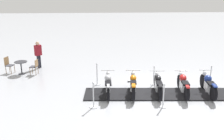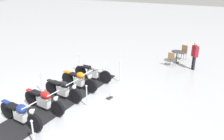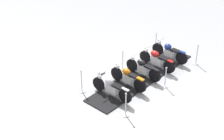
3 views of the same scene
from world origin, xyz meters
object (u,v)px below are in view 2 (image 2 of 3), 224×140
at_px(stanchion_right_rear, 120,75).
at_px(cafe_chair_across_table, 183,52).
at_px(motorcycle_navy, 21,114).
at_px(stanchion_right_front, 34,137).
at_px(stanchion_right_mid, 87,99).
at_px(cafe_chair_near_table, 172,58).
at_px(bystander_person, 195,54).
at_px(motorcycle_chrome, 93,72).
at_px(info_placard, 110,97).
at_px(cafe_table, 177,54).
at_px(motorcycle_maroon, 44,100).
at_px(motorcycle_black, 63,89).
at_px(motorcycle_copper, 79,80).
at_px(stanchion_left_rear, 80,67).
at_px(stanchion_left_mid, 42,85).

relative_size(stanchion_right_rear, cafe_chair_across_table, 1.20).
relative_size(motorcycle_navy, stanchion_right_front, 2.22).
relative_size(stanchion_right_mid, cafe_chair_near_table, 1.15).
bearing_deg(bystander_person, motorcycle_chrome, 1.81).
distance_m(stanchion_right_mid, info_placard, 1.24).
bearing_deg(cafe_table, motorcycle_maroon, 157.63).
bearing_deg(motorcycle_black, stanchion_right_mid, 2.99).
height_order(motorcycle_black, cafe_table, motorcycle_black).
height_order(motorcycle_copper, stanchion_left_rear, stanchion_left_rear).
xyz_separation_m(cafe_table, cafe_chair_across_table, (0.79, -0.25, -0.01)).
bearing_deg(stanchion_right_mid, cafe_table, -16.09).
bearing_deg(stanchion_right_rear, motorcycle_maroon, 159.30).
bearing_deg(info_placard, stanchion_left_rear, -120.27).
height_order(cafe_chair_across_table, bystander_person, bystander_person).
bearing_deg(bystander_person, cafe_chair_near_table, -39.33).
height_order(motorcycle_maroon, stanchion_right_rear, stanchion_right_rear).
relative_size(motorcycle_chrome, bystander_person, 1.32).
relative_size(stanchion_left_rear, stanchion_right_rear, 0.98).
bearing_deg(cafe_chair_across_table, motorcycle_chrome, -14.13).
relative_size(stanchion_right_rear, stanchion_right_mid, 1.14).
bearing_deg(motorcycle_black, motorcycle_chrome, 92.79).
xyz_separation_m(stanchion_right_front, stanchion_right_mid, (2.91, -0.17, 0.00)).
xyz_separation_m(stanchion_right_mid, cafe_chair_across_table, (8.06, -2.35, 0.20)).
bearing_deg(bystander_person, stanchion_right_front, 28.81).
distance_m(cafe_table, cafe_chair_near_table, 0.82).
xyz_separation_m(motorcycle_navy, motorcycle_copper, (3.49, -0.20, -0.01)).
xyz_separation_m(cafe_table, cafe_chair_near_table, (-0.81, 0.13, -0.04)).
xyz_separation_m(motorcycle_maroon, stanchion_right_rear, (4.00, -1.51, -0.14)).
distance_m(motorcycle_navy, motorcycle_maroon, 1.16).
distance_m(motorcycle_maroon, stanchion_right_front, 2.17).
xyz_separation_m(motorcycle_navy, info_placard, (3.35, -1.91, -0.45)).
distance_m(info_placard, cafe_chair_across_table, 7.22).
relative_size(stanchion_left_rear, info_placard, 3.26).
distance_m(stanchion_right_rear, stanchion_left_mid, 3.92).
xyz_separation_m(motorcycle_navy, stanchion_left_rear, (5.31, 1.04, -0.17)).
distance_m(motorcycle_copper, stanchion_right_rear, 2.18).
bearing_deg(motorcycle_maroon, cafe_chair_near_table, 72.48).
relative_size(stanchion_left_rear, stanchion_left_mid, 1.07).
relative_size(stanchion_right_front, stanchion_right_rear, 0.87).
bearing_deg(motorcycle_copper, stanchion_right_mid, -38.97).
bearing_deg(stanchion_left_mid, cafe_chair_near_table, -35.99).
xyz_separation_m(motorcycle_maroon, cafe_table, (8.37, -3.44, 0.04)).
distance_m(stanchion_right_rear, cafe_chair_near_table, 3.99).
xyz_separation_m(motorcycle_navy, motorcycle_black, (2.32, -0.13, -0.02)).
bearing_deg(stanchion_left_mid, cafe_chair_across_table, -32.11).
xyz_separation_m(motorcycle_black, cafe_chair_across_table, (7.99, -3.63, 0.05)).
relative_size(stanchion_left_rear, stanchion_right_front, 1.12).
xyz_separation_m(motorcycle_black, bystander_person, (6.44, -4.54, 0.50)).
distance_m(motorcycle_copper, stanchion_left_rear, 2.21).
bearing_deg(stanchion_left_rear, motorcycle_maroon, -165.04).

